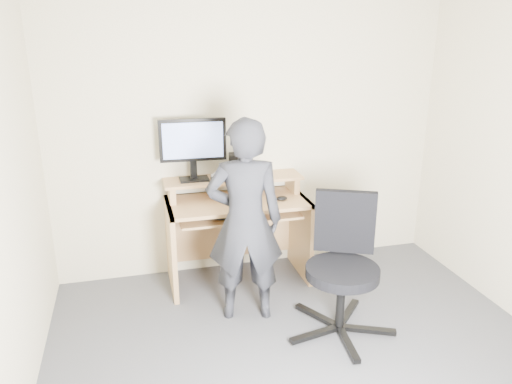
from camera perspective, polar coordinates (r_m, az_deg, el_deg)
name	(u,v)px	position (r m, az deg, el deg)	size (l,w,h in m)	color
ground	(318,381)	(3.45, 7.12, -20.61)	(3.50, 3.50, 0.00)	#525358
back_wall	(251,134)	(4.44, -0.53, 6.62)	(3.50, 0.02, 2.50)	beige
desk	(236,219)	(4.39, -2.33, -3.11)	(1.20, 0.60, 0.91)	tan
monitor	(193,144)	(4.20, -7.23, 5.47)	(0.56, 0.16, 0.53)	black
external_drive	(233,165)	(4.35, -2.60, 3.11)	(0.07, 0.13, 0.20)	black
travel_mug	(243,166)	(4.34, -1.50, 2.95)	(0.08, 0.08, 0.18)	silver
smartphone	(254,176)	(4.35, -0.26, 1.82)	(0.07, 0.13, 0.01)	black
charger	(214,180)	(4.23, -4.88, 1.42)	(0.04, 0.04, 0.04)	black
headphones	(220,176)	(4.35, -4.12, 1.83)	(0.16, 0.16, 0.02)	silver
keyboard	(226,214)	(4.17, -3.44, -2.58)	(0.46, 0.18, 0.03)	black
mouse	(282,198)	(4.24, 2.96, -0.74)	(0.10, 0.06, 0.04)	black
office_chair	(343,261)	(3.70, 9.90, -7.73)	(0.79, 0.78, 1.00)	black
person	(245,222)	(3.70, -1.28, -3.39)	(0.57, 0.38, 1.57)	black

